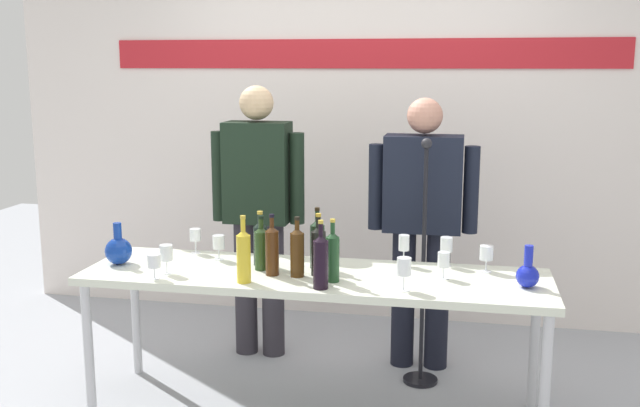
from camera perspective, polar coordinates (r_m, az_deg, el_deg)
back_wall at (r=5.21m, az=3.16°, el=7.35°), size 5.08×0.11×3.00m
display_table at (r=3.79m, az=-0.45°, el=-6.31°), size 2.39×0.66×0.76m
decanter_blue_left at (r=4.06m, az=-15.42°, el=-3.51°), size 0.14×0.14×0.23m
decanter_blue_right at (r=3.66m, az=15.86°, el=-5.28°), size 0.11×0.11×0.21m
presenter_left at (r=4.52m, az=-4.84°, el=-0.12°), size 0.58×0.22×1.69m
presenter_right at (r=4.36m, az=7.96°, el=-0.91°), size 0.64×0.22×1.63m
wine_bottle_0 at (r=3.60m, az=0.99°, el=-4.06°), size 0.07×0.07×0.32m
wine_bottle_1 at (r=3.68m, az=-1.79°, el=-3.71°), size 0.07×0.07×0.31m
wine_bottle_2 at (r=3.72m, az=-3.75°, el=-3.57°), size 0.07×0.07×0.32m
wine_bottle_3 at (r=3.60m, az=-5.97°, el=-3.99°), size 0.07×0.07×0.34m
wine_bottle_4 at (r=3.82m, az=-4.59°, el=-3.36°), size 0.07×0.07×0.29m
wine_bottle_5 at (r=3.84m, az=-0.21°, el=-3.06°), size 0.08×0.08×0.32m
wine_bottle_6 at (r=3.71m, az=-0.13°, el=-3.58°), size 0.07×0.07×0.32m
wine_bottle_7 at (r=3.91m, az=-4.67°, el=-2.99°), size 0.07×0.07×0.29m
wine_bottle_8 at (r=3.49m, az=0.06°, el=-4.45°), size 0.07×0.07×0.33m
wine_glass_left_0 at (r=4.04m, az=-7.90°, el=-3.04°), size 0.06×0.06×0.14m
wine_glass_left_1 at (r=4.20m, az=-9.68°, el=-2.47°), size 0.06×0.06×0.14m
wine_glass_left_2 at (r=3.82m, az=-11.88°, el=-3.82°), size 0.07×0.07×0.15m
wine_glass_left_3 at (r=3.75m, az=-12.79°, el=-4.43°), size 0.07×0.07×0.13m
wine_glass_right_0 at (r=3.48m, az=6.56°, el=-4.95°), size 0.07×0.07×0.16m
wine_glass_right_1 at (r=3.91m, az=6.55°, el=-3.12°), size 0.06×0.06×0.16m
wine_glass_right_2 at (r=3.87m, az=12.83°, el=-3.82°), size 0.07×0.07×0.14m
wine_glass_right_3 at (r=3.93m, az=9.81°, el=-3.22°), size 0.06×0.06×0.16m
wine_glass_right_4 at (r=3.71m, az=9.60°, el=-4.39°), size 0.06×0.06×0.14m
microphone_stand at (r=4.25m, az=7.96°, el=-7.81°), size 0.20×0.20×1.42m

